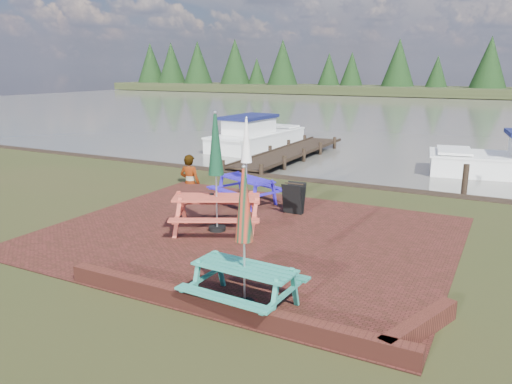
{
  "coord_description": "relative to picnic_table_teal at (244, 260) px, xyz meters",
  "views": [
    {
      "loc": [
        5.21,
        -8.53,
        3.73
      ],
      "look_at": [
        0.15,
        1.15,
        1.0
      ],
      "focal_mm": 35.0,
      "sensor_mm": 36.0,
      "label": 1
    }
  ],
  "objects": [
    {
      "name": "far_treeline",
      "position": [
        -1.66,
        68.13,
        2.48
      ],
      "size": [
        120.0,
        10.0,
        8.1
      ],
      "color": "black",
      "rests_on": "ground"
    },
    {
      "name": "picnic_table_red",
      "position": [
        -2.41,
        3.04,
        0.17
      ],
      "size": [
        2.57,
        2.48,
        2.76
      ],
      "rotation": [
        0.0,
        0.0,
        0.47
      ],
      "color": "#B13E2D",
      "rests_on": "ground"
    },
    {
      "name": "ground",
      "position": [
        -1.66,
        2.13,
        -0.8
      ],
      "size": [
        120.0,
        120.0,
        0.0
      ],
      "primitive_type": "plane",
      "color": "black",
      "rests_on": "ground"
    },
    {
      "name": "picnic_table_blue",
      "position": [
        -2.99,
        5.54,
        0.04
      ],
      "size": [
        2.18,
        2.08,
        2.4
      ],
      "rotation": [
        0.0,
        0.0,
        -0.39
      ],
      "color": "#2817B3",
      "rests_on": "ground"
    },
    {
      "name": "brick_wall",
      "position": [
        0.49,
        -0.29,
        -0.65
      ],
      "size": [
        6.21,
        1.79,
        0.3
      ],
      "color": "#4C1E16",
      "rests_on": "ground"
    },
    {
      "name": "jetty",
      "position": [
        -5.16,
        13.4,
        -0.69
      ],
      "size": [
        1.76,
        9.08,
        1.0
      ],
      "color": "black",
      "rests_on": "ground"
    },
    {
      "name": "boat_jetty",
      "position": [
        -7.97,
        15.63,
        -0.45
      ],
      "size": [
        2.64,
        6.44,
        1.82
      ],
      "rotation": [
        0.0,
        0.0,
        -0.08
      ],
      "color": "silver",
      "rests_on": "ground"
    },
    {
      "name": "paving",
      "position": [
        -1.66,
        3.13,
        -0.79
      ],
      "size": [
        9.0,
        7.5,
        0.02
      ],
      "primitive_type": "cube",
      "color": "#331710",
      "rests_on": "ground"
    },
    {
      "name": "chalkboard",
      "position": [
        -1.39,
        5.17,
        -0.38
      ],
      "size": [
        0.51,
        0.49,
        0.82
      ],
      "rotation": [
        0.0,
        0.0,
        0.02
      ],
      "color": "black",
      "rests_on": "ground"
    },
    {
      "name": "water",
      "position": [
        -1.66,
        39.13,
        -0.8
      ],
      "size": [
        120.0,
        60.0,
        0.02
      ],
      "primitive_type": "cube",
      "color": "#47433D",
      "rests_on": "ground"
    },
    {
      "name": "person",
      "position": [
        -5.81,
        6.79,
        0.16
      ],
      "size": [
        0.74,
        0.52,
        1.93
      ],
      "primitive_type": "imported",
      "rotation": [
        0.0,
        0.0,
        3.23
      ],
      "color": "gray",
      "rests_on": "ground"
    },
    {
      "name": "picnic_table_teal",
      "position": [
        0.0,
        0.0,
        0.0
      ],
      "size": [
        1.73,
        1.56,
        2.29
      ],
      "rotation": [
        0.0,
        0.0,
        -0.06
      ],
      "color": "#277E6B",
      "rests_on": "ground"
    }
  ]
}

